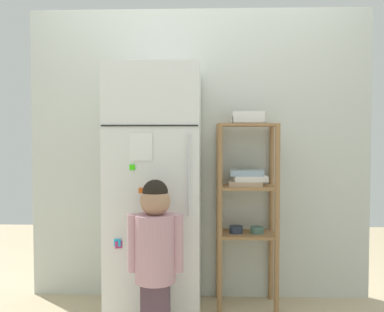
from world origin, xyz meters
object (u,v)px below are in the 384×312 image
at_px(pantry_shelf_unit, 247,196).
at_px(child_standing, 155,248).
at_px(fruit_bin, 250,119).
at_px(refrigerator, 156,193).

bearing_deg(pantry_shelf_unit, child_standing, -129.77).
distance_m(pantry_shelf_unit, fruit_bin, 0.55).
xyz_separation_m(child_standing, pantry_shelf_unit, (0.57, 0.69, 0.20)).
bearing_deg(pantry_shelf_unit, fruit_bin, -5.63).
relative_size(refrigerator, child_standing, 1.71).
bearing_deg(child_standing, refrigerator, 96.16).
distance_m(refrigerator, pantry_shelf_unit, 0.65).
xyz_separation_m(refrigerator, child_standing, (0.05, -0.50, -0.24)).
distance_m(child_standing, pantry_shelf_unit, 0.92).
distance_m(refrigerator, child_standing, 0.56).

